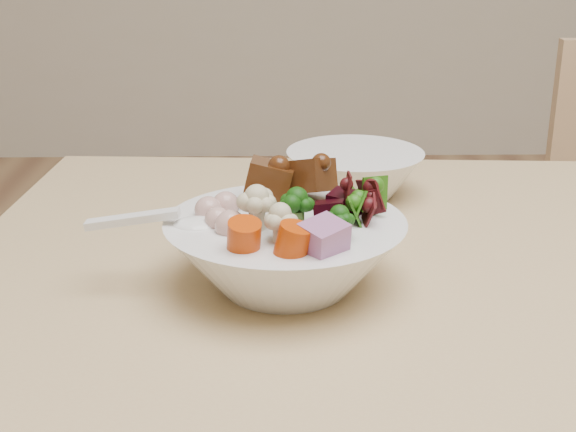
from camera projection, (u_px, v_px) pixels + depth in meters
The scene contains 3 objects.
food_bowl at pixel (287, 248), 0.70m from camera, with size 0.21×0.21×0.11m.
soup_spoon at pixel (180, 224), 0.68m from camera, with size 0.12×0.04×0.02m.
side_bowl at pixel (355, 174), 0.93m from camera, with size 0.16×0.16×0.05m, color white, non-canonical shape.
Camera 1 is at (-0.44, -0.43, 0.98)m, focal length 50.00 mm.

